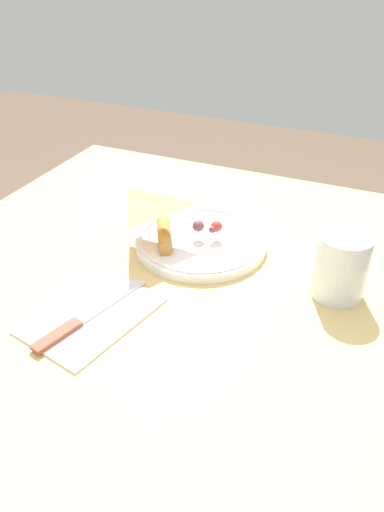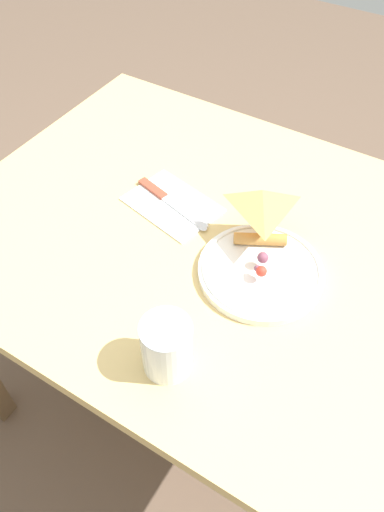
{
  "view_description": "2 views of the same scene",
  "coord_description": "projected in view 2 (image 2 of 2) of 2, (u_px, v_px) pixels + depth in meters",
  "views": [
    {
      "loc": [
        -0.56,
        -0.34,
        1.22
      ],
      "look_at": [
        0.07,
        -0.07,
        0.77
      ],
      "focal_mm": 35.0,
      "sensor_mm": 36.0,
      "label": 1
    },
    {
      "loc": [
        0.36,
        -0.63,
        1.47
      ],
      "look_at": [
        0.05,
        -0.12,
        0.79
      ],
      "focal_mm": 35.0,
      "sensor_mm": 36.0,
      "label": 2
    }
  ],
  "objects": [
    {
      "name": "dining_table",
      "position": [
        200.0,
        262.0,
        1.12
      ],
      "size": [
        1.04,
        0.85,
        0.73
      ],
      "color": "#DBB770",
      "rests_on": "ground_plane"
    },
    {
      "name": "napkin_folded",
      "position": [
        172.0,
        205.0,
        1.08
      ],
      "size": [
        0.22,
        0.17,
        0.0
      ],
      "rotation": [
        0.0,
        0.0,
        -0.22
      ],
      "color": "white",
      "rests_on": "dining_table"
    },
    {
      "name": "milk_glass",
      "position": [
        167.0,
        348.0,
        0.8
      ],
      "size": [
        0.08,
        0.08,
        0.11
      ],
      "color": "white",
      "rests_on": "dining_table"
    },
    {
      "name": "butter_knife",
      "position": [
        169.0,
        200.0,
        1.09
      ],
      "size": [
        0.21,
        0.07,
        0.01
      ],
      "rotation": [
        0.0,
        0.0,
        -0.26
      ],
      "color": "#99422D",
      "rests_on": "napkin_folded"
    },
    {
      "name": "ground_plane",
      "position": [
        198.0,
        389.0,
        1.59
      ],
      "size": [
        6.0,
        6.0,
        0.0
      ],
      "primitive_type": "plane",
      "color": "brown"
    },
    {
      "name": "plate_pizza",
      "position": [
        261.0,
        268.0,
        0.95
      ],
      "size": [
        0.24,
        0.24,
        0.05
      ],
      "color": "white",
      "rests_on": "dining_table"
    }
  ]
}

